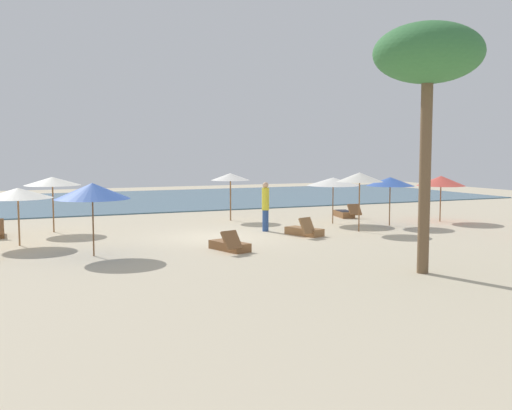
% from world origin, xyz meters
% --- Properties ---
extents(ground_plane, '(60.00, 60.00, 0.00)m').
position_xyz_m(ground_plane, '(0.00, 0.00, 0.00)').
color(ground_plane, beige).
extents(ocean_water, '(48.00, 16.00, 0.06)m').
position_xyz_m(ocean_water, '(0.00, 17.00, 0.03)').
color(ocean_water, '#476B7F').
rests_on(ocean_water, ground_plane).
extents(umbrella_0, '(1.82, 1.82, 2.33)m').
position_xyz_m(umbrella_0, '(5.63, -0.76, 2.15)').
color(umbrella_0, brown).
rests_on(umbrella_0, ground_plane).
extents(umbrella_1, '(2.13, 2.13, 2.05)m').
position_xyz_m(umbrella_1, '(10.82, 0.60, 1.83)').
color(umbrella_1, brown).
rests_on(umbrella_1, ground_plane).
extents(umbrella_2, '(2.15, 2.15, 2.16)m').
position_xyz_m(umbrella_2, '(-5.41, 3.90, 2.00)').
color(umbrella_2, brown).
rests_on(umbrella_2, ground_plane).
extents(umbrella_3, '(2.26, 2.26, 2.23)m').
position_xyz_m(umbrella_3, '(-4.80, -2.16, 1.98)').
color(umbrella_3, brown).
rests_on(umbrella_3, ground_plane).
extents(umbrella_4, '(2.27, 2.27, 1.95)m').
position_xyz_m(umbrella_4, '(-6.79, 0.89, 1.77)').
color(umbrella_4, olive).
rests_on(umbrella_4, ground_plane).
extents(umbrella_5, '(2.29, 2.29, 2.01)m').
position_xyz_m(umbrella_5, '(6.03, 1.89, 1.84)').
color(umbrella_5, brown).
rests_on(umbrella_5, ground_plane).
extents(umbrella_6, '(1.76, 1.76, 2.16)m').
position_xyz_m(umbrella_6, '(2.35, 4.75, 1.99)').
color(umbrella_6, brown).
rests_on(umbrella_6, ground_plane).
extents(umbrella_8, '(2.01, 2.01, 2.06)m').
position_xyz_m(umbrella_8, '(7.86, 0.29, 1.88)').
color(umbrella_8, brown).
rests_on(umbrella_8, ground_plane).
extents(lounger_0, '(1.03, 1.76, 0.72)m').
position_xyz_m(lounger_0, '(-0.66, -2.92, 0.17)').
color(lounger_0, brown).
rests_on(lounger_0, ground_plane).
extents(lounger_1, '(0.95, 1.79, 0.66)m').
position_xyz_m(lounger_1, '(7.84, 3.81, 0.18)').
color(lounger_1, brown).
rests_on(lounger_1, ground_plane).
extents(lounger_2, '(1.10, 1.73, 0.75)m').
position_xyz_m(lounger_2, '(3.16, -0.85, 0.17)').
color(lounger_2, olive).
rests_on(lounger_2, ground_plane).
extents(person_1, '(0.40, 0.40, 1.95)m').
position_xyz_m(person_1, '(2.30, 0.82, 1.02)').
color(person_1, '#2D4C8C').
rests_on(person_1, ground_plane).
extents(palm_0, '(2.80, 2.80, 6.45)m').
position_xyz_m(palm_0, '(2.72, -8.20, 5.56)').
color(palm_0, brown).
rests_on(palm_0, ground_plane).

